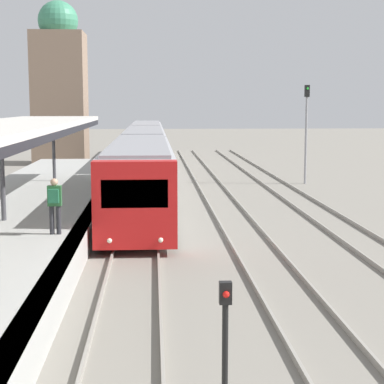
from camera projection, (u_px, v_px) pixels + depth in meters
The scene contains 6 objects.
platform_canopy at pixel (2, 128), 20.86m from camera, with size 4.00×27.75×3.18m.
person_on_platform at pixel (55, 201), 18.83m from camera, with size 0.40×0.40×1.66m.
train_near at pixel (144, 150), 42.14m from camera, with size 2.65×45.44×3.13m.
signal_post_near at pixel (225, 328), 10.19m from camera, with size 0.20×0.21×1.97m.
signal_mast_far at pixel (306, 123), 38.09m from camera, with size 0.28×0.29×5.88m.
distant_domed_building at pixel (60, 87), 50.91m from camera, with size 4.08×4.08×12.80m.
Camera 1 is at (0.57, -5.54, 4.74)m, focal length 60.00 mm.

